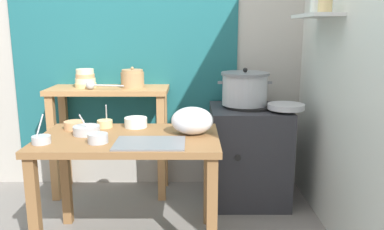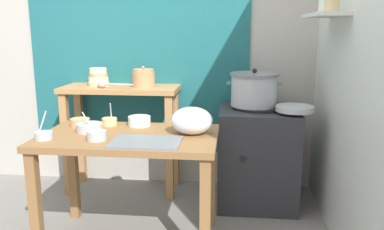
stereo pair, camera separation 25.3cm
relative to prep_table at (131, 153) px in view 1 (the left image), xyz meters
name	(u,v)px [view 1 (the left image)]	position (x,y,z in m)	size (l,w,h in m)	color
wall_back	(154,36)	(0.05, 1.09, 0.69)	(4.40, 0.12, 2.60)	#B2ADA3
wall_right	(349,39)	(1.37, 0.20, 0.69)	(0.30, 3.20, 2.60)	silver
prep_table	(131,153)	(0.00, 0.00, 0.00)	(1.10, 0.66, 0.72)	olive
back_shelf_table	(111,114)	(-0.29, 0.82, 0.07)	(0.96, 0.40, 0.90)	#B27F4C
stove_block	(249,154)	(0.84, 0.69, -0.23)	(0.60, 0.61, 0.78)	#2D2D33
steamer_pot	(246,89)	(0.80, 0.71, 0.30)	(0.42, 0.37, 0.29)	#B7BABF
clay_pot	(134,79)	(-0.09, 0.82, 0.36)	(0.19, 0.19, 0.17)	tan
bowl_stack_enamel	(87,79)	(-0.48, 0.85, 0.36)	(0.17, 0.17, 0.15)	#E5C684
ladle	(93,85)	(-0.39, 0.72, 0.33)	(0.30, 0.09, 0.07)	#B7BABF
serving_tray	(151,143)	(0.15, -0.17, 0.12)	(0.40, 0.28, 0.01)	slate
plastic_bag	(193,121)	(0.39, 0.05, 0.20)	(0.26, 0.21, 0.17)	white
wide_pan	(287,107)	(1.09, 0.54, 0.19)	(0.27, 0.27, 0.04)	#B7BABF
prep_bowl_0	(88,130)	(-0.27, 0.04, 0.14)	(0.17, 0.17, 0.13)	#B7BABF
prep_bowl_1	(76,125)	(-0.39, 0.18, 0.14)	(0.13, 0.13, 0.05)	tan
prep_bowl_2	(137,122)	(0.01, 0.23, 0.15)	(0.15, 0.15, 0.06)	silver
prep_bowl_3	(106,123)	(-0.19, 0.22, 0.14)	(0.10, 0.10, 0.16)	#E5C684
prep_bowl_4	(43,139)	(-0.47, -0.16, 0.14)	(0.11, 0.11, 0.17)	#B7BABF
prep_bowl_5	(99,138)	(-0.15, -0.15, 0.14)	(0.12, 0.12, 0.05)	#B7BABF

